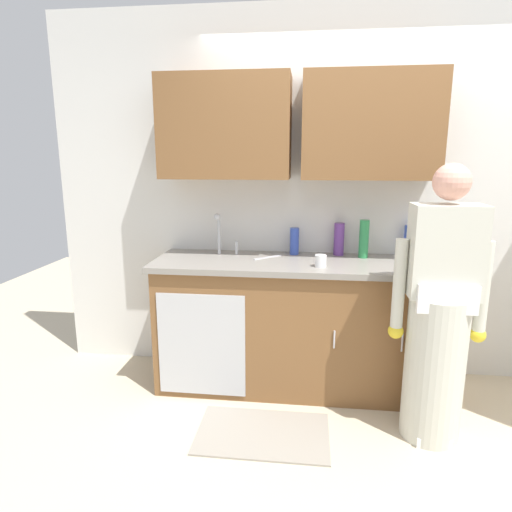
{
  "coord_description": "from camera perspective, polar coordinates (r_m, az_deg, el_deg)",
  "views": [
    {
      "loc": [
        -0.45,
        -2.32,
        1.65
      ],
      "look_at": [
        -0.8,
        0.55,
        1.0
      ],
      "focal_mm": 30.94,
      "sensor_mm": 36.0,
      "label": 1
    }
  ],
  "objects": [
    {
      "name": "floor_mat",
      "position": [
        2.89,
        0.88,
        -21.95
      ],
      "size": [
        0.8,
        0.5,
        0.01
      ],
      "primitive_type": "cube",
      "color": "gray",
      "rests_on": "ground"
    },
    {
      "name": "kitchen_wall_with_uppers",
      "position": [
        3.33,
        12.41,
        9.38
      ],
      "size": [
        4.8,
        0.44,
        2.7
      ],
      "color": "silver",
      "rests_on": "ground"
    },
    {
      "name": "sink",
      "position": [
        3.17,
        -4.58,
        -0.57
      ],
      "size": [
        0.5,
        0.36,
        0.35
      ],
      "color": "#B7BABF",
      "rests_on": "counter_cabinet"
    },
    {
      "name": "bottle_cleaner_spray",
      "position": [
        3.25,
        13.77,
        2.15
      ],
      "size": [
        0.07,
        0.07,
        0.27
      ],
      "primitive_type": "cylinder",
      "color": "#2D8C4C",
      "rests_on": "countertop"
    },
    {
      "name": "countertop",
      "position": [
        3.11,
        4.83,
        -0.96
      ],
      "size": [
        1.96,
        0.66,
        0.04
      ],
      "primitive_type": "cube",
      "color": "gray",
      "rests_on": "counter_cabinet"
    },
    {
      "name": "person_at_sink",
      "position": [
        2.77,
        22.47,
        -8.53
      ],
      "size": [
        0.55,
        0.34,
        1.62
      ],
      "color": "white",
      "rests_on": "ground"
    },
    {
      "name": "bottle_water_short",
      "position": [
        3.39,
        19.22,
        1.84
      ],
      "size": [
        0.08,
        0.08,
        0.23
      ],
      "primitive_type": "cylinder",
      "color": "#334CB2",
      "rests_on": "countertop"
    },
    {
      "name": "bottle_water_tall",
      "position": [
        3.28,
        4.99,
        1.92
      ],
      "size": [
        0.07,
        0.07,
        0.2
      ],
      "primitive_type": "cylinder",
      "color": "#334CB2",
      "rests_on": "countertop"
    },
    {
      "name": "ground_plane",
      "position": [
        2.88,
        15.82,
        -22.8
      ],
      "size": [
        9.0,
        9.0,
        0.0
      ],
      "primitive_type": "plane",
      "color": "beige"
    },
    {
      "name": "bottle_soap",
      "position": [
        3.31,
        10.68,
        2.16
      ],
      "size": [
        0.08,
        0.08,
        0.24
      ],
      "primitive_type": "cylinder",
      "color": "#66388C",
      "rests_on": "countertop"
    },
    {
      "name": "knife_on_counter",
      "position": [
        3.18,
        1.52,
        -0.17
      ],
      "size": [
        0.19,
        0.18,
        0.01
      ],
      "primitive_type": "cube",
      "rotation": [
        0.0,
        0.0,
        0.74
      ],
      "color": "silver",
      "rests_on": "countertop"
    },
    {
      "name": "counter_cabinet",
      "position": [
        3.25,
        4.63,
        -9.05
      ],
      "size": [
        1.9,
        0.62,
        0.9
      ],
      "color": "brown",
      "rests_on": "ground"
    },
    {
      "name": "cup_by_sink",
      "position": [
        2.94,
        8.36,
        -0.63
      ],
      "size": [
        0.08,
        0.08,
        0.08
      ],
      "primitive_type": "cylinder",
      "color": "white",
      "rests_on": "countertop"
    }
  ]
}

